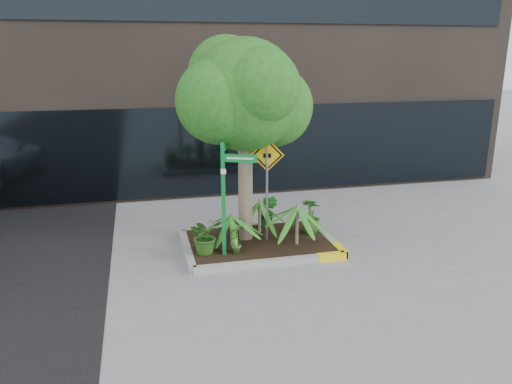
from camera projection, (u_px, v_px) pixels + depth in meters
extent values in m
plane|color=gray|center=(253.00, 252.00, 10.86)|extent=(80.00, 80.00, 0.00)
cube|color=#9E9E99|center=(248.00, 227.00, 12.20)|extent=(3.20, 0.15, 0.15)
cube|color=#9E9E99|center=(272.00, 263.00, 10.14)|extent=(3.20, 0.15, 0.15)
cube|color=#9E9E99|center=(187.00, 250.00, 10.81)|extent=(0.15, 2.20, 0.15)
cube|color=#9E9E99|center=(326.00, 237.00, 11.53)|extent=(0.15, 2.20, 0.15)
cube|color=yellow|center=(332.00, 257.00, 10.43)|extent=(0.60, 0.17, 0.15)
cube|color=black|center=(259.00, 242.00, 11.16)|extent=(3.05, 2.05, 0.06)
cylinder|color=gray|center=(245.00, 181.00, 10.94)|extent=(0.31, 0.31, 2.95)
cylinder|color=gray|center=(250.00, 132.00, 10.66)|extent=(0.56, 0.16, 0.96)
sphere|color=#265518|center=(245.00, 95.00, 10.43)|extent=(2.36, 2.36, 2.36)
sphere|color=#265518|center=(273.00, 107.00, 10.94)|extent=(1.77, 1.77, 1.77)
sphere|color=#265518|center=(219.00, 101.00, 10.14)|extent=(1.77, 1.77, 1.77)
sphere|color=#265518|center=(261.00, 87.00, 9.87)|extent=(1.57, 1.57, 1.57)
sphere|color=#265518|center=(226.00, 75.00, 10.72)|extent=(1.67, 1.67, 1.67)
cylinder|color=gray|center=(297.00, 224.00, 10.82)|extent=(0.07, 0.07, 0.92)
cylinder|color=gray|center=(232.00, 229.00, 10.76)|extent=(0.07, 0.07, 0.73)
cylinder|color=gray|center=(260.00, 216.00, 11.58)|extent=(0.07, 0.07, 0.79)
imported|color=#275418|center=(205.00, 235.00, 10.35)|extent=(0.96, 0.96, 0.80)
imported|color=#31691F|center=(311.00, 216.00, 11.51)|extent=(0.65, 0.65, 0.83)
imported|color=#386E22|center=(237.00, 238.00, 10.36)|extent=(0.48, 0.48, 0.67)
imported|color=#1F6C24|center=(268.00, 211.00, 11.90)|extent=(0.63, 0.63, 0.81)
cube|color=#0C8935|center=(224.00, 203.00, 10.09)|extent=(0.09, 0.09, 2.51)
cube|color=#0C8935|center=(240.00, 158.00, 9.79)|extent=(0.66, 0.28, 0.16)
cube|color=#0C8935|center=(226.00, 146.00, 10.11)|extent=(0.28, 0.66, 0.16)
cube|color=white|center=(240.00, 158.00, 9.77)|extent=(0.50, 0.20, 0.04)
cube|color=white|center=(225.00, 146.00, 10.10)|extent=(0.20, 0.50, 0.04)
cube|color=white|center=(223.00, 172.00, 9.87)|extent=(0.10, 0.04, 0.11)
cylinder|color=slate|center=(267.00, 195.00, 10.79)|extent=(0.12, 0.22, 2.13)
cube|color=#E6B80B|center=(267.00, 155.00, 10.53)|extent=(0.68, 0.25, 0.71)
cube|color=black|center=(268.00, 155.00, 10.52)|extent=(0.60, 0.21, 0.64)
cube|color=#E6B80B|center=(268.00, 155.00, 10.51)|extent=(0.51, 0.18, 0.54)
cube|color=black|center=(267.00, 156.00, 10.51)|extent=(0.16, 0.06, 0.10)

